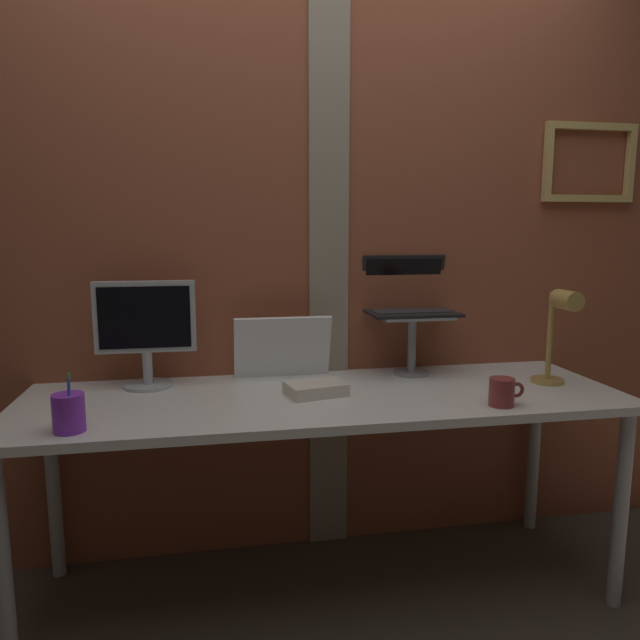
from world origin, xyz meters
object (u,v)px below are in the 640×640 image
Objects in this scene: coffee_mug at (502,392)px; monitor at (146,325)px; laptop at (407,297)px; whiteboard_panel at (283,347)px; pen_cup at (69,413)px; desk_lamp at (559,327)px.

monitor is at bearing 158.67° from coffee_mug.
coffee_mug is at bearing -21.33° from monitor.
laptop is 0.55m from whiteboard_panel.
monitor reaches higher than coffee_mug.
whiteboard_panel is 0.83m from coffee_mug.
monitor reaches higher than whiteboard_panel.
laptop is 0.94× the size of whiteboard_panel.
whiteboard_panel is at bearing 143.22° from coffee_mug.
whiteboard_panel is 3.10× the size of coffee_mug.
monitor is 1.12× the size of laptop.
laptop is at bearing 3.90° from monitor.
whiteboard_panel is (0.51, 0.04, -0.11)m from monitor.
monitor reaches higher than pen_cup.
monitor is 1.04× the size of whiteboard_panel.
desk_lamp is 0.40m from coffee_mug.
monitor is 1.27m from coffee_mug.
laptop is 1.33m from pen_cup.
monitor is 1.02m from laptop.
monitor is 0.52m from pen_cup.
desk_lamp is at bearing -36.34° from laptop.
laptop is at bearing 3.25° from whiteboard_panel.
laptop reaches higher than pen_cup.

